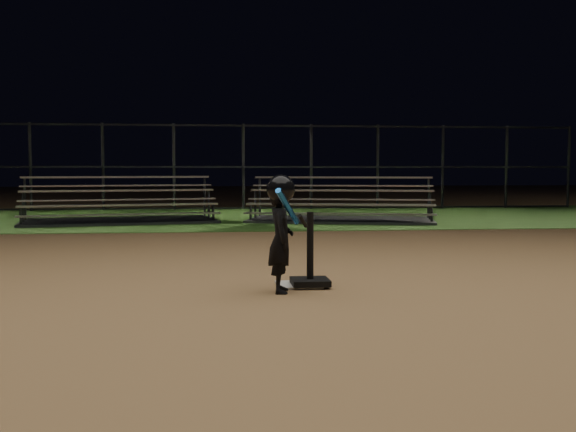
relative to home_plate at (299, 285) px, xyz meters
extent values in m
plane|color=#9C7347|center=(0.00, 0.00, -0.01)|extent=(80.00, 80.00, 0.00)
cube|color=#2B521A|center=(0.00, 10.00, -0.01)|extent=(60.00, 8.00, 0.01)
cube|color=beige|center=(0.00, 0.00, 0.00)|extent=(0.45, 0.45, 0.02)
cube|color=black|center=(0.11, -0.07, 0.04)|extent=(0.38, 0.38, 0.06)
cylinder|color=black|center=(0.11, -0.07, 0.41)|extent=(0.07, 0.07, 0.68)
imported|color=black|center=(-0.22, -0.34, 0.50)|extent=(0.27, 0.39, 1.03)
sphere|color=black|center=(-0.22, -0.34, 0.99)|extent=(0.28, 0.28, 0.28)
cylinder|color=blue|center=(-0.17, -0.49, 0.83)|extent=(0.28, 0.46, 0.37)
cylinder|color=black|center=(-0.01, -0.37, 0.69)|extent=(0.12, 0.18, 0.14)
cube|color=silver|center=(-2.86, 8.03, 0.41)|extent=(4.18, 1.01, 0.04)
cube|color=silver|center=(-2.80, 7.74, 0.22)|extent=(4.18, 1.01, 0.03)
cube|color=silver|center=(-2.96, 8.60, 0.70)|extent=(4.18, 1.01, 0.04)
cube|color=silver|center=(-2.91, 8.31, 0.51)|extent=(4.18, 1.01, 0.03)
cube|color=silver|center=(-3.06, 9.17, 1.00)|extent=(4.18, 1.01, 0.04)
cube|color=silver|center=(-3.01, 8.88, 0.81)|extent=(4.18, 1.01, 0.03)
cube|color=#38383D|center=(-2.96, 8.60, 0.02)|extent=(4.50, 2.77, 0.06)
cube|color=silver|center=(1.89, 7.83, 0.40)|extent=(4.08, 1.26, 0.04)
cube|color=silver|center=(1.82, 7.55, 0.22)|extent=(4.08, 1.26, 0.03)
cube|color=silver|center=(2.03, 8.38, 0.69)|extent=(4.08, 1.26, 0.04)
cube|color=silver|center=(1.96, 8.10, 0.51)|extent=(4.08, 1.26, 0.03)
cube|color=silver|center=(2.17, 8.94, 0.98)|extent=(4.08, 1.26, 0.04)
cube|color=silver|center=(2.10, 8.66, 0.80)|extent=(4.08, 1.26, 0.03)
cube|color=#38383D|center=(2.03, 8.38, 0.02)|extent=(4.52, 2.98, 0.06)
cube|color=#38383D|center=(0.00, 13.00, 0.04)|extent=(20.00, 0.05, 0.05)
cube|color=#38383D|center=(0.00, 13.00, 1.24)|extent=(20.00, 0.05, 0.05)
cube|color=#38383D|center=(0.00, 13.00, 2.44)|extent=(20.00, 0.05, 0.05)
cylinder|color=#38383D|center=(-5.00, 13.00, 1.24)|extent=(0.08, 0.08, 2.50)
cylinder|color=#38383D|center=(0.00, 13.00, 1.24)|extent=(0.08, 0.08, 2.50)
cylinder|color=#38383D|center=(5.00, 13.00, 1.24)|extent=(0.08, 0.08, 2.50)
cylinder|color=#38383D|center=(10.00, 13.00, 1.24)|extent=(0.08, 0.08, 2.50)
camera|label=1|loc=(-0.85, -6.82, 1.19)|focal=42.29mm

